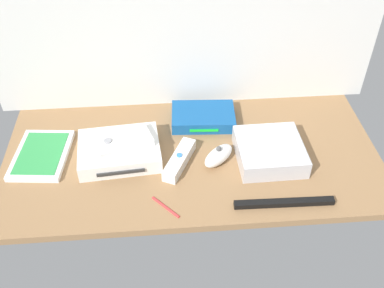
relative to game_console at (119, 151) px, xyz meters
The scene contains 11 objects.
ground_plane 19.39cm from the game_console, ahead, with size 100.00×48.00×2.00cm, color #936D47.
back_wall 42.62cm from the game_console, 51.16° to the left, with size 110.00×1.20×64.00cm, color silver.
game_console is the anchor object (origin of this frame).
mini_computer 39.47cm from the game_console, ahead, with size 17.29×17.29×5.30cm.
game_case 20.89cm from the game_console, behind, with size 15.44×20.27×1.56cm.
network_router 27.01cm from the game_console, 29.54° to the left, with size 18.66×13.13×3.40cm.
remote_wand 16.11cm from the game_console, 14.43° to the right, with size 9.61×14.91×3.40cm.
remote_nunchuk 26.07cm from the game_console, ahead, with size 10.19×10.17×5.10cm.
remote_classic_pad 3.46cm from the game_console, ahead, with size 16.21×12.21×2.40cm.
sensor_bar 44.30cm from the game_console, 26.75° to the right, with size 24.00×1.80×1.40cm, color black.
stylus_pen 21.80cm from the game_console, 58.25° to the right, with size 0.70×0.70×9.00cm, color red.
Camera 1 is at (-7.07, -87.36, 81.43)cm, focal length 41.87 mm.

